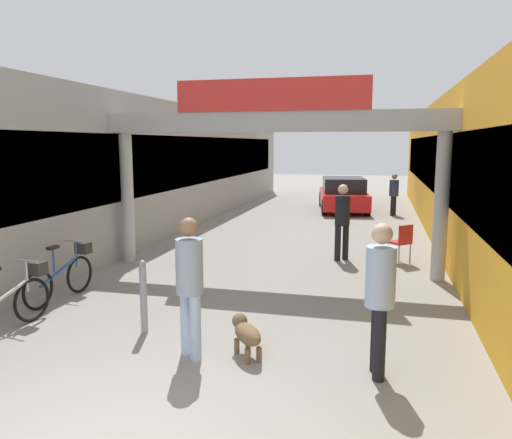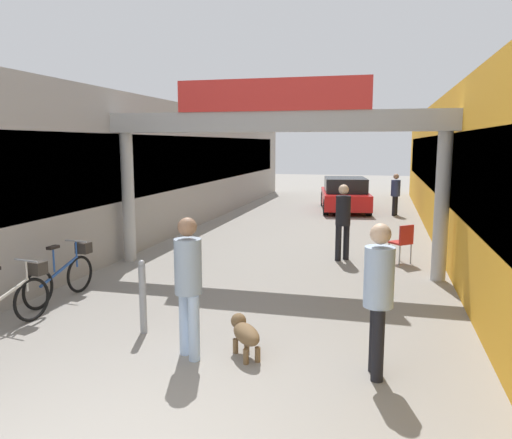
{
  "view_description": "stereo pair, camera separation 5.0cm",
  "coord_description": "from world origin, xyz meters",
  "px_view_note": "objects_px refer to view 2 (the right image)",
  "views": [
    {
      "loc": [
        2.17,
        -3.29,
        2.68
      ],
      "look_at": [
        0.0,
        5.46,
        1.3
      ],
      "focal_mm": 35.0,
      "sensor_mm": 36.0,
      "label": 1
    },
    {
      "loc": [
        2.22,
        -3.27,
        2.68
      ],
      "look_at": [
        0.0,
        5.46,
        1.3
      ],
      "focal_mm": 35.0,
      "sensor_mm": 36.0,
      "label": 2
    }
  ],
  "objects_px": {
    "pedestrian_with_dog": "(188,278)",
    "bicycle_blue_third": "(64,274)",
    "dog_on_leash": "(245,333)",
    "bicycle_silver_second": "(9,301)",
    "pedestrian_companion": "(378,290)",
    "pedestrian_elderly_walking": "(396,192)",
    "pedestrian_carrying_crate": "(343,217)",
    "parked_car_red": "(345,195)",
    "cafe_chair_red_nearer": "(403,240)",
    "bollard_post_metal": "(143,296)"
  },
  "relations": [
    {
      "from": "pedestrian_carrying_crate",
      "to": "cafe_chair_red_nearer",
      "type": "xyz_separation_m",
      "value": [
        1.34,
        -0.03,
        -0.47
      ]
    },
    {
      "from": "pedestrian_with_dog",
      "to": "bollard_post_metal",
      "type": "height_order",
      "value": "pedestrian_with_dog"
    },
    {
      "from": "pedestrian_elderly_walking",
      "to": "bicycle_blue_third",
      "type": "relative_size",
      "value": 0.93
    },
    {
      "from": "pedestrian_with_dog",
      "to": "pedestrian_elderly_walking",
      "type": "distance_m",
      "value": 13.94
    },
    {
      "from": "bicycle_blue_third",
      "to": "cafe_chair_red_nearer",
      "type": "relative_size",
      "value": 1.9
    },
    {
      "from": "pedestrian_companion",
      "to": "pedestrian_elderly_walking",
      "type": "xyz_separation_m",
      "value": [
        0.48,
        13.61,
        -0.15
      ]
    },
    {
      "from": "pedestrian_carrying_crate",
      "to": "parked_car_red",
      "type": "xyz_separation_m",
      "value": [
        -0.6,
        8.73,
        -0.37
      ]
    },
    {
      "from": "pedestrian_with_dog",
      "to": "bicycle_blue_third",
      "type": "relative_size",
      "value": 1.06
    },
    {
      "from": "parked_car_red",
      "to": "bicycle_blue_third",
      "type": "bearing_deg",
      "value": -106.66
    },
    {
      "from": "dog_on_leash",
      "to": "bicycle_silver_second",
      "type": "bearing_deg",
      "value": 179.6
    },
    {
      "from": "pedestrian_with_dog",
      "to": "pedestrian_companion",
      "type": "xyz_separation_m",
      "value": [
        2.29,
        0.05,
        0.01
      ]
    },
    {
      "from": "pedestrian_companion",
      "to": "cafe_chair_red_nearer",
      "type": "height_order",
      "value": "pedestrian_companion"
    },
    {
      "from": "parked_car_red",
      "to": "cafe_chair_red_nearer",
      "type": "bearing_deg",
      "value": -77.5
    },
    {
      "from": "pedestrian_companion",
      "to": "parked_car_red",
      "type": "xyz_separation_m",
      "value": [
        -1.45,
        14.53,
        -0.4
      ]
    },
    {
      "from": "bicycle_blue_third",
      "to": "pedestrian_companion",
      "type": "bearing_deg",
      "value": -17.62
    },
    {
      "from": "parked_car_red",
      "to": "pedestrian_carrying_crate",
      "type": "bearing_deg",
      "value": -86.05
    },
    {
      "from": "pedestrian_carrying_crate",
      "to": "cafe_chair_red_nearer",
      "type": "bearing_deg",
      "value": -1.21
    },
    {
      "from": "pedestrian_carrying_crate",
      "to": "dog_on_leash",
      "type": "height_order",
      "value": "pedestrian_carrying_crate"
    },
    {
      "from": "pedestrian_carrying_crate",
      "to": "bicycle_blue_third",
      "type": "relative_size",
      "value": 1.04
    },
    {
      "from": "bicycle_silver_second",
      "to": "pedestrian_companion",
      "type": "bearing_deg",
      "value": -2.07
    },
    {
      "from": "bollard_post_metal",
      "to": "pedestrian_companion",
      "type": "bearing_deg",
      "value": -9.81
    },
    {
      "from": "cafe_chair_red_nearer",
      "to": "pedestrian_elderly_walking",
      "type": "bearing_deg",
      "value": 90.05
    },
    {
      "from": "bollard_post_metal",
      "to": "cafe_chair_red_nearer",
      "type": "relative_size",
      "value": 1.2
    },
    {
      "from": "pedestrian_carrying_crate",
      "to": "pedestrian_companion",
      "type": "bearing_deg",
      "value": -81.65
    },
    {
      "from": "pedestrian_companion",
      "to": "cafe_chair_red_nearer",
      "type": "bearing_deg",
      "value": 85.15
    },
    {
      "from": "cafe_chair_red_nearer",
      "to": "pedestrian_with_dog",
      "type": "bearing_deg",
      "value": -115.52
    },
    {
      "from": "bicycle_silver_second",
      "to": "bicycle_blue_third",
      "type": "relative_size",
      "value": 0.99
    },
    {
      "from": "cafe_chair_red_nearer",
      "to": "parked_car_red",
      "type": "xyz_separation_m",
      "value": [
        -1.94,
        8.76,
        0.1
      ]
    },
    {
      "from": "cafe_chair_red_nearer",
      "to": "bicycle_silver_second",
      "type": "bearing_deg",
      "value": -135.33
    },
    {
      "from": "pedestrian_companion",
      "to": "pedestrian_carrying_crate",
      "type": "bearing_deg",
      "value": 98.35
    },
    {
      "from": "pedestrian_with_dog",
      "to": "bicycle_blue_third",
      "type": "height_order",
      "value": "pedestrian_with_dog"
    },
    {
      "from": "pedestrian_carrying_crate",
      "to": "pedestrian_elderly_walking",
      "type": "relative_size",
      "value": 1.12
    },
    {
      "from": "dog_on_leash",
      "to": "bicycle_silver_second",
      "type": "xyz_separation_m",
      "value": [
        -3.53,
        0.02,
        0.13
      ]
    },
    {
      "from": "dog_on_leash",
      "to": "pedestrian_with_dog",
      "type": "bearing_deg",
      "value": -162.53
    },
    {
      "from": "pedestrian_carrying_crate",
      "to": "bollard_post_metal",
      "type": "distance_m",
      "value": 5.77
    },
    {
      "from": "pedestrian_carrying_crate",
      "to": "cafe_chair_red_nearer",
      "type": "height_order",
      "value": "pedestrian_carrying_crate"
    },
    {
      "from": "bicycle_blue_third",
      "to": "parked_car_red",
      "type": "distance_m",
      "value": 13.41
    },
    {
      "from": "pedestrian_carrying_crate",
      "to": "parked_car_red",
      "type": "height_order",
      "value": "pedestrian_carrying_crate"
    },
    {
      "from": "pedestrian_with_dog",
      "to": "pedestrian_elderly_walking",
      "type": "bearing_deg",
      "value": 78.54
    },
    {
      "from": "bicycle_blue_third",
      "to": "parked_car_red",
      "type": "bearing_deg",
      "value": 73.34
    },
    {
      "from": "pedestrian_with_dog",
      "to": "bicycle_blue_third",
      "type": "bearing_deg",
      "value": 150.11
    },
    {
      "from": "pedestrian_with_dog",
      "to": "dog_on_leash",
      "type": "relative_size",
      "value": 2.68
    },
    {
      "from": "bicycle_blue_third",
      "to": "parked_car_red",
      "type": "xyz_separation_m",
      "value": [
        3.84,
        12.84,
        0.21
      ]
    },
    {
      "from": "dog_on_leash",
      "to": "bicycle_blue_third",
      "type": "height_order",
      "value": "bicycle_blue_third"
    },
    {
      "from": "pedestrian_carrying_crate",
      "to": "parked_car_red",
      "type": "bearing_deg",
      "value": 93.95
    },
    {
      "from": "parked_car_red",
      "to": "bicycle_silver_second",
      "type": "bearing_deg",
      "value": -104.48
    },
    {
      "from": "bicycle_silver_second",
      "to": "bicycle_blue_third",
      "type": "xyz_separation_m",
      "value": [
        -0.14,
        1.5,
        0.0
      ]
    },
    {
      "from": "bicycle_blue_third",
      "to": "dog_on_leash",
      "type": "bearing_deg",
      "value": -22.49
    },
    {
      "from": "bicycle_silver_second",
      "to": "bicycle_blue_third",
      "type": "height_order",
      "value": "same"
    },
    {
      "from": "dog_on_leash",
      "to": "pedestrian_elderly_walking",
      "type": "bearing_deg",
      "value": 81.1
    }
  ]
}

